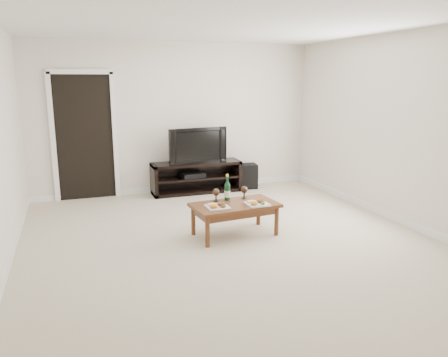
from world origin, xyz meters
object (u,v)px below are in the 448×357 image
(media_console, at_px, (196,177))
(television, at_px, (196,145))
(coffee_table, at_px, (235,219))
(subwoofer, at_px, (248,176))

(media_console, relative_size, television, 1.48)
(media_console, distance_m, television, 0.58)
(coffee_table, bearing_deg, television, 86.48)
(television, height_order, subwoofer, television)
(television, distance_m, coffee_table, 2.37)
(subwoofer, height_order, coffee_table, subwoofer)
(media_console, distance_m, subwoofer, 1.00)
(subwoofer, bearing_deg, coffee_table, -108.23)
(subwoofer, relative_size, coffee_table, 0.41)
(media_console, bearing_deg, subwoofer, -0.11)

